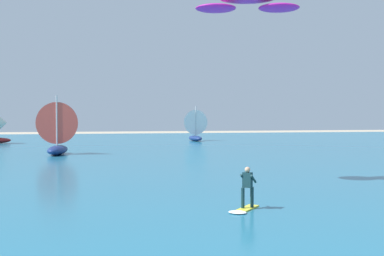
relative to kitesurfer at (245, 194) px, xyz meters
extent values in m
cube|color=#236B89|center=(-2.54, 34.00, -0.65)|extent=(160.00, 90.00, 0.10)
cube|color=yellow|center=(0.12, 0.15, -0.58)|extent=(1.24, 1.35, 0.05)
cylinder|color=#143338|center=(-0.08, 0.09, -0.15)|extent=(0.14, 0.14, 0.80)
cylinder|color=#143338|center=(0.33, 0.21, -0.15)|extent=(0.14, 0.14, 0.80)
cube|color=#143338|center=(0.12, 0.15, 0.55)|extent=(0.42, 0.40, 0.60)
sphere|color=tan|center=(0.12, 0.15, 0.96)|extent=(0.22, 0.22, 0.22)
cylinder|color=#143338|center=(0.01, 0.35, 0.60)|extent=(0.39, 0.44, 0.39)
cylinder|color=#143338|center=(0.34, 0.07, 0.60)|extent=(0.39, 0.44, 0.39)
ellipsoid|color=white|center=(-0.49, -0.58, -0.56)|extent=(0.92, 0.91, 0.08)
ellipsoid|color=#B21999|center=(0.56, 7.47, 9.00)|extent=(2.57, 2.26, 0.36)
ellipsoid|color=#B21999|center=(3.94, 6.74, 9.00)|extent=(2.57, 2.26, 0.36)
ellipsoid|color=navy|center=(7.29, 48.60, -0.20)|extent=(2.03, 4.44, 0.80)
cylinder|color=silver|center=(7.32, 48.40, 2.34)|extent=(0.13, 0.13, 4.28)
cone|color=white|center=(7.20, 49.33, 2.13)|extent=(3.81, 2.33, 3.60)
ellipsoid|color=navy|center=(-10.00, 27.83, -0.16)|extent=(2.19, 4.88, 0.88)
cylinder|color=silver|center=(-10.03, 27.61, 2.64)|extent=(0.15, 0.15, 4.72)
cone|color=#D84C3F|center=(-9.90, 28.64, 2.40)|extent=(4.19, 2.54, 3.96)
camera|label=1|loc=(-5.32, -17.31, 3.09)|focal=43.08mm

